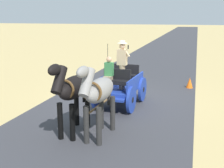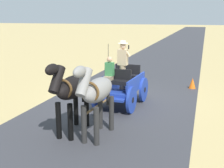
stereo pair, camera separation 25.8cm
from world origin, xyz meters
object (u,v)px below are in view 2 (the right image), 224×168
object	(u,v)px
horse_drawn_carriage	(121,85)
horse_off_side	(71,90)
traffic_cone	(192,83)
horse_near_side	(96,92)

from	to	relation	value
horse_drawn_carriage	horse_off_side	world-z (taller)	horse_drawn_carriage
horse_off_side	traffic_cone	size ratio (longest dim) A/B	4.42
horse_near_side	horse_off_side	size ratio (longest dim) A/B	1.00
horse_drawn_carriage	horse_off_side	bearing A→B (deg)	78.40
horse_off_side	traffic_cone	xyz separation A→B (m)	(-3.09, -6.53, -1.07)
horse_drawn_carriage	horse_near_side	bearing A→B (deg)	93.55
horse_drawn_carriage	traffic_cone	size ratio (longest dim) A/B	9.03
horse_near_side	horse_drawn_carriage	bearing A→B (deg)	-86.45
horse_drawn_carriage	traffic_cone	distance (m)	4.36
horse_near_side	traffic_cone	bearing A→B (deg)	-109.13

